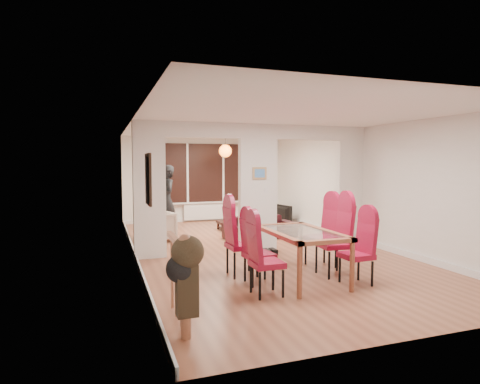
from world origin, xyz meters
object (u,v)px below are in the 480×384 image
television (280,214)px  coffee_table (236,225)px  sofa (260,227)px  bowl (246,220)px  dining_chair_lb (259,250)px  dining_chair_ra (356,250)px  dining_chair_rc (321,234)px  dining_chair_la (267,258)px  dining_chair_lc (242,240)px  armchair (155,227)px  bottle (243,216)px  dining_chair_rb (334,239)px  person (167,201)px  dining_table (300,255)px

television → coffee_table: size_ratio=0.92×
sofa → bowl: sofa is taller
dining_chair_lb → sofa: dining_chair_lb is taller
dining_chair_ra → dining_chair_rc: 1.10m
dining_chair_la → dining_chair_lc: bearing=89.8°
dining_chair_lc → armchair: size_ratio=1.52×
coffee_table → bottle: (0.18, -0.06, 0.25)m
dining_chair_rb → sofa: (0.09, 3.39, -0.34)m
dining_chair_lb → coffee_table: bearing=71.0°
bottle → coffee_table: bearing=162.4°
dining_chair_rc → television: bearing=67.3°
dining_chair_lb → dining_chair_rb: size_ratio=0.86×
bowl → dining_chair_rc: bearing=-91.1°
dining_chair_rb → person: size_ratio=0.67×
dining_table → armchair: size_ratio=2.17×
armchair → coffee_table: (2.31, 1.00, -0.23)m
dining_chair_lb → bowl: (1.47, 4.69, -0.25)m
armchair → bowl: armchair is taller
dining_chair_lc → dining_table: bearing=-36.0°
armchair → coffee_table: size_ratio=0.73×
sofa → television: 2.49m
bottle → dining_table: bearing=-98.8°
coffee_table → bowl: size_ratio=5.11×
armchair → dining_chair_la: bearing=-5.6°
dining_chair_ra → sofa: (0.04, 3.94, -0.26)m
television → armchair: bearing=103.5°
dining_chair_ra → bowl: dining_chair_ra is taller
dining_table → dining_chair_lc: 0.95m
armchair → person: size_ratio=0.43×
armchair → dining_table: bearing=6.4°
bottle → bowl: 0.13m
dining_chair_ra → coffee_table: (-0.11, 5.29, -0.40)m
dining_table → sofa: 3.52m
bottle → dining_chair_lb: bearing=-106.7°
bottle → bowl: bearing=-33.4°
armchair → person: person is taller
dining_chair_lb → dining_chair_ra: (1.35, -0.51, 0.01)m
dining_chair_ra → coffee_table: 5.31m
coffee_table → armchair: bearing=-156.6°
dining_chair_la → dining_chair_lb: bearing=79.8°
dining_table → dining_chair_ra: (0.67, -0.49, 0.13)m
dining_chair_lc → dining_chair_rc: bearing=1.4°
dining_chair_rb → dining_chair_lc: bearing=164.8°
dining_chair_la → television: dining_chair_la is taller
television → coffee_table: 1.74m
person → bowl: size_ratio=8.73×
dining_chair_rb → person: 4.69m
dining_chair_lc → bottle: (1.51, 4.22, -0.20)m
armchair → dining_chair_ra: bearing=11.1°
dining_chair_lc → person: person is taller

